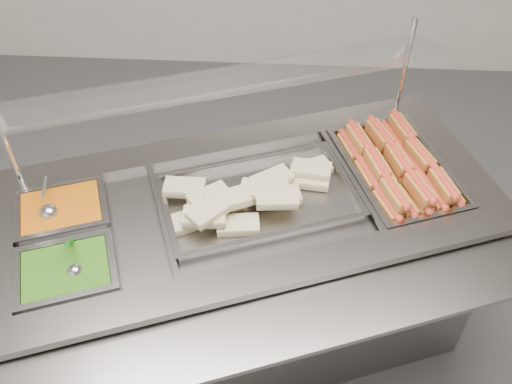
# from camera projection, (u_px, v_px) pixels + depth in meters

# --- Properties ---
(steam_counter) EXTENTS (1.86, 1.29, 0.82)m
(steam_counter) POSITION_uv_depth(u_px,v_px,m) (245.00, 274.00, 2.18)
(steam_counter) COLOR slate
(steam_counter) RESTS_ON ground
(tray_rail) EXTENTS (1.61, 0.85, 0.05)m
(tray_rail) POSITION_uv_depth(u_px,v_px,m) (287.00, 321.00, 1.61)
(tray_rail) COLOR gray
(tray_rail) RESTS_ON steam_counter
(sneeze_guard) EXTENTS (1.49, 0.76, 0.40)m
(sneeze_guard) POSITION_uv_depth(u_px,v_px,m) (224.00, 83.00, 1.80)
(sneeze_guard) COLOR silver
(sneeze_guard) RESTS_ON steam_counter
(pan_hotdogs) EXTENTS (0.46, 0.57, 0.09)m
(pan_hotdogs) POSITION_uv_depth(u_px,v_px,m) (395.00, 174.00, 2.04)
(pan_hotdogs) COLOR gray
(pan_hotdogs) RESTS_ON steam_counter
(pan_wraps) EXTENTS (0.70, 0.55, 0.06)m
(pan_wraps) POSITION_uv_depth(u_px,v_px,m) (259.00, 201.00, 1.92)
(pan_wraps) COLOR gray
(pan_wraps) RESTS_ON steam_counter
(pan_beans) EXTENTS (0.33, 0.30, 0.09)m
(pan_beans) POSITION_uv_depth(u_px,v_px,m) (63.00, 215.00, 1.89)
(pan_beans) COLOR gray
(pan_beans) RESTS_ON steam_counter
(pan_peas) EXTENTS (0.33, 0.30, 0.09)m
(pan_peas) POSITION_uv_depth(u_px,v_px,m) (68.00, 276.00, 1.71)
(pan_peas) COLOR gray
(pan_peas) RESTS_ON steam_counter
(hotdogs_in_buns) EXTENTS (0.41, 0.51, 0.11)m
(hotdogs_in_buns) POSITION_uv_depth(u_px,v_px,m) (397.00, 167.00, 2.00)
(hotdogs_in_buns) COLOR #97601F
(hotdogs_in_buns) RESTS_ON pan_hotdogs
(tortilla_wraps) EXTENTS (0.57, 0.42, 0.09)m
(tortilla_wraps) POSITION_uv_depth(u_px,v_px,m) (249.00, 195.00, 1.89)
(tortilla_wraps) COLOR #CAB688
(tortilla_wraps) RESTS_ON pan_wraps
(ladle) EXTENTS (0.09, 0.18, 0.12)m
(ladle) POSITION_uv_depth(u_px,v_px,m) (49.00, 211.00, 1.85)
(ladle) COLOR silver
(ladle) RESTS_ON pan_beans
(serving_spoon) EXTENTS (0.08, 0.15, 0.13)m
(serving_spoon) POSITION_uv_depth(u_px,v_px,m) (74.00, 266.00, 1.68)
(serving_spoon) COLOR silver
(serving_spoon) RESTS_ON pan_peas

